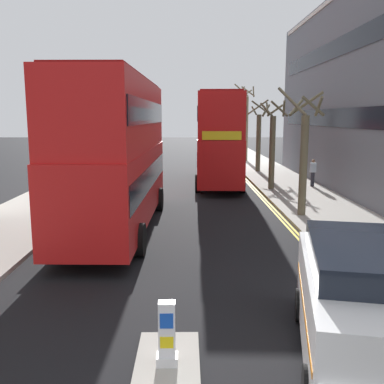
# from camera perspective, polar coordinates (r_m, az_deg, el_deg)

# --- Properties ---
(sidewalk_right) EXTENTS (4.00, 80.00, 0.14)m
(sidewalk_right) POSITION_cam_1_polar(r_m,az_deg,el_deg) (20.43, 16.93, -2.37)
(sidewalk_right) COLOR #ADA89E
(sidewalk_right) RESTS_ON ground
(sidewalk_left) EXTENTS (4.00, 80.00, 0.14)m
(sidewalk_left) POSITION_cam_1_polar(r_m,az_deg,el_deg) (20.65, -19.99, -2.41)
(sidewalk_left) COLOR #ADA89E
(sidewalk_left) RESTS_ON ground
(kerb_line_outer) EXTENTS (0.10, 56.00, 0.01)m
(kerb_line_outer) POSITION_cam_1_polar(r_m,az_deg,el_deg) (18.01, 12.42, -3.99)
(kerb_line_outer) COLOR yellow
(kerb_line_outer) RESTS_ON ground
(kerb_line_inner) EXTENTS (0.10, 56.00, 0.01)m
(kerb_line_inner) POSITION_cam_1_polar(r_m,az_deg,el_deg) (17.98, 11.93, -4.00)
(kerb_line_inner) COLOR yellow
(kerb_line_inner) RESTS_ON ground
(traffic_island) EXTENTS (1.10, 2.20, 0.10)m
(traffic_island) POSITION_cam_1_polar(r_m,az_deg,el_deg) (7.96, -3.25, -21.82)
(traffic_island) COLOR #ADA89E
(traffic_island) RESTS_ON ground
(keep_left_bollard) EXTENTS (0.36, 0.28, 1.11)m
(keep_left_bollard) POSITION_cam_1_polar(r_m,az_deg,el_deg) (7.68, -3.29, -18.28)
(keep_left_bollard) COLOR silver
(keep_left_bollard) RESTS_ON traffic_island
(double_decker_bus_away) EXTENTS (3.00, 10.87, 5.64)m
(double_decker_bus_away) POSITION_cam_1_polar(r_m,az_deg,el_deg) (16.49, -9.78, 5.50)
(double_decker_bus_away) COLOR red
(double_decker_bus_away) RESTS_ON ground
(double_decker_bus_oncoming) EXTENTS (3.16, 10.90, 5.64)m
(double_decker_bus_oncoming) POSITION_cam_1_polar(r_m,az_deg,el_deg) (27.72, 3.55, 7.30)
(double_decker_bus_oncoming) COLOR red
(double_decker_bus_oncoming) RESTS_ON ground
(taxi_minivan) EXTENTS (2.83, 5.10, 2.12)m
(taxi_minivan) POSITION_cam_1_polar(r_m,az_deg,el_deg) (8.07, 21.40, -13.88)
(taxi_minivan) COLOR white
(taxi_minivan) RESTS_ON ground
(pedestrian_far) EXTENTS (0.34, 0.22, 1.62)m
(pedestrian_far) POSITION_cam_1_polar(r_m,az_deg,el_deg) (26.85, 15.52, 2.50)
(pedestrian_far) COLOR #2D2D38
(pedestrian_far) RESTS_ON sidewalk_right
(street_tree_near) EXTENTS (1.63, 1.66, 5.42)m
(street_tree_near) POSITION_cam_1_polar(r_m,az_deg,el_deg) (33.54, 8.71, 6.96)
(street_tree_near) COLOR #6B6047
(street_tree_near) RESTS_ON sidewalk_right
(street_tree_mid) EXTENTS (1.97, 2.18, 7.11)m
(street_tree_mid) POSITION_cam_1_polar(r_m,az_deg,el_deg) (41.53, 7.08, 8.80)
(street_tree_mid) COLOR #6B6047
(street_tree_mid) RESTS_ON sidewalk_right
(street_tree_far) EXTENTS (2.02, 2.03, 5.29)m
(street_tree_far) POSITION_cam_1_polar(r_m,az_deg,el_deg) (18.70, 14.38, 4.77)
(street_tree_far) COLOR #6B6047
(street_tree_far) RESTS_ON sidewalk_right
(street_tree_distant) EXTENTS (1.54, 1.49, 4.99)m
(street_tree_distant) POSITION_cam_1_polar(r_m,az_deg,el_deg) (25.36, 10.48, 5.95)
(street_tree_distant) COLOR #6B6047
(street_tree_distant) RESTS_ON sidewalk_right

